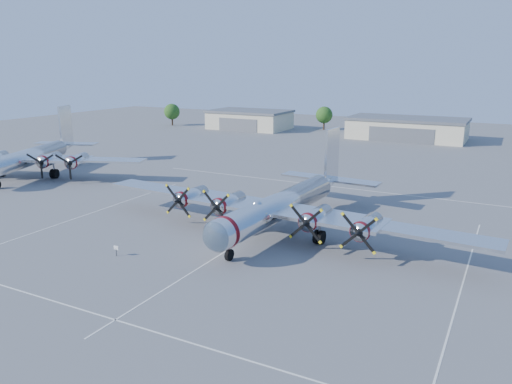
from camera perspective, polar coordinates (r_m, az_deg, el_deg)
The scene contains 9 objects.
ground at distance 55.78m, azimuth -0.15°, elevation -4.74°, with size 260.00×260.00×0.00m, color #5E5E61.
parking_lines at distance 54.33m, azimuth -1.01°, elevation -5.27°, with size 60.00×50.08×0.01m.
hangar_west at distance 147.03m, azimuth -0.74°, elevation 8.29°, with size 22.60×14.60×5.40m.
hangar_center at distance 131.82m, azimuth 16.87°, elevation 6.98°, with size 28.60×14.60×5.40m.
tree_far_west at distance 157.09m, azimuth -9.59°, elevation 9.04°, with size 4.80×4.80×6.64m.
tree_west at distance 146.01m, azimuth 7.80°, elevation 8.72°, with size 4.80×4.80×6.64m.
main_bomber_b29 at distance 57.03m, azimuth 3.11°, elevation -4.33°, with size 45.92×31.41×10.16m, color silver, non-canonical shape.
bomber_west at distance 92.91m, azimuth -24.03°, elevation 1.77°, with size 40.77×28.87×10.77m, color silver, non-canonical shape.
info_placard at distance 51.02m, azimuth -15.70°, elevation -6.27°, with size 0.56×0.06×1.06m.
Camera 1 is at (24.64, -46.60, 18.26)m, focal length 35.00 mm.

